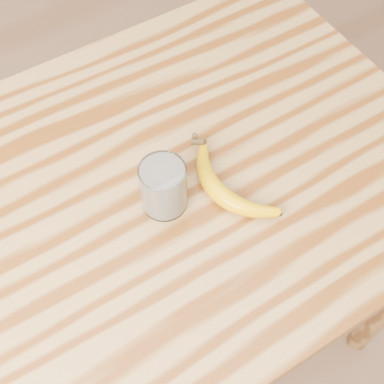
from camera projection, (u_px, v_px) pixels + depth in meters
table at (141, 228)px, 1.09m from camera, size 1.20×0.80×0.90m
smoothie_glass at (163, 187)px, 0.92m from camera, size 0.08×0.08×0.10m
banana at (220, 194)px, 0.96m from camera, size 0.15×0.30×0.03m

